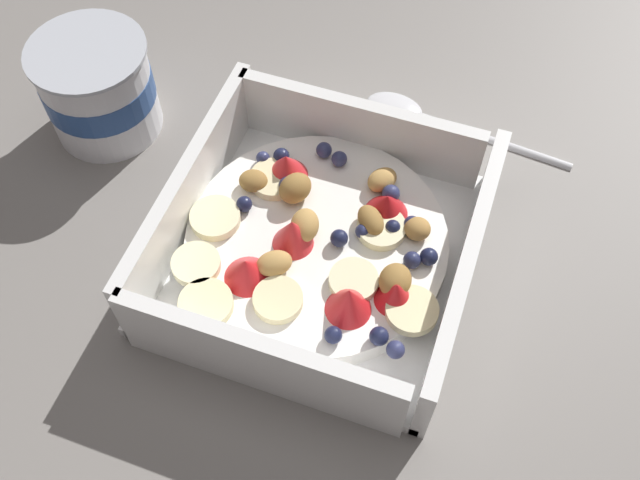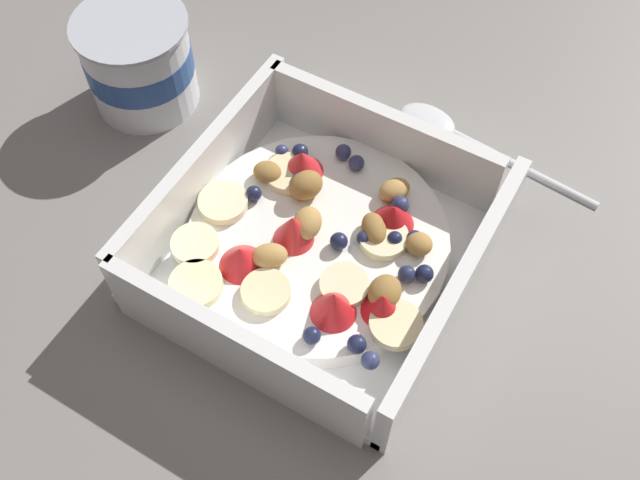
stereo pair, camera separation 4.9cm
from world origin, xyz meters
TOP-DOWN VIEW (x-y plane):
  - ground_plane at (0.00, 0.00)m, footprint 2.40×2.40m
  - fruit_bowl at (-0.00, -0.00)m, footprint 0.21×0.21m
  - spoon at (0.15, -0.04)m, footprint 0.04×0.17m
  - yogurt_cup at (0.06, 0.20)m, footprint 0.09×0.09m

SIDE VIEW (x-z plane):
  - ground_plane at x=0.00m, z-range 0.00..0.00m
  - spoon at x=0.15m, z-range 0.00..0.01m
  - fruit_bowl at x=0.00m, z-range -0.01..0.05m
  - yogurt_cup at x=0.06m, z-range 0.00..0.08m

